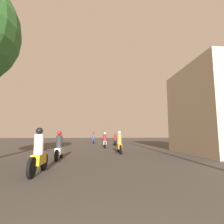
{
  "coord_description": "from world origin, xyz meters",
  "views": [
    {
      "loc": [
        0.23,
        -0.53,
        1.4
      ],
      "look_at": [
        1.75,
        17.41,
        3.64
      ],
      "focal_mm": 28.0,
      "sensor_mm": 36.0,
      "label": 1
    }
  ],
  "objects_px": {
    "motorcycle_silver": "(105,142)",
    "building_right_near": "(224,110)",
    "motorcycle_blue": "(93,139)",
    "motorcycle_yellow": "(39,155)",
    "motorcycle_white": "(59,148)",
    "motorcycle_orange": "(119,144)",
    "motorcycle_black": "(115,141)"
  },
  "relations": [
    {
      "from": "motorcycle_blue",
      "to": "building_right_near",
      "type": "height_order",
      "value": "building_right_near"
    },
    {
      "from": "motorcycle_yellow",
      "to": "motorcycle_black",
      "type": "distance_m",
      "value": 14.87
    },
    {
      "from": "motorcycle_blue",
      "to": "motorcycle_white",
      "type": "bearing_deg",
      "value": -91.77
    },
    {
      "from": "motorcycle_silver",
      "to": "motorcycle_blue",
      "type": "distance_m",
      "value": 8.43
    },
    {
      "from": "motorcycle_orange",
      "to": "building_right_near",
      "type": "height_order",
      "value": "building_right_near"
    },
    {
      "from": "motorcycle_orange",
      "to": "motorcycle_blue",
      "type": "relative_size",
      "value": 1.04
    },
    {
      "from": "motorcycle_white",
      "to": "motorcycle_yellow",
      "type": "bearing_deg",
      "value": -92.75
    },
    {
      "from": "motorcycle_white",
      "to": "motorcycle_black",
      "type": "distance_m",
      "value": 11.6
    },
    {
      "from": "motorcycle_white",
      "to": "motorcycle_silver",
      "type": "distance_m",
      "value": 8.29
    },
    {
      "from": "motorcycle_yellow",
      "to": "motorcycle_blue",
      "type": "xyz_separation_m",
      "value": [
        1.53,
        19.58,
        0.01
      ]
    },
    {
      "from": "motorcycle_silver",
      "to": "motorcycle_white",
      "type": "bearing_deg",
      "value": -116.48
    },
    {
      "from": "motorcycle_orange",
      "to": "motorcycle_black",
      "type": "bearing_deg",
      "value": 77.4
    },
    {
      "from": "motorcycle_orange",
      "to": "motorcycle_black",
      "type": "relative_size",
      "value": 1.02
    },
    {
      "from": "motorcycle_orange",
      "to": "motorcycle_yellow",
      "type": "bearing_deg",
      "value": -129.34
    },
    {
      "from": "motorcycle_black",
      "to": "motorcycle_blue",
      "type": "xyz_separation_m",
      "value": [
        -2.66,
        5.31,
        0.08
      ]
    },
    {
      "from": "motorcycle_yellow",
      "to": "building_right_near",
      "type": "xyz_separation_m",
      "value": [
        11.18,
        5.29,
        2.46
      ]
    },
    {
      "from": "motorcycle_orange",
      "to": "motorcycle_silver",
      "type": "height_order",
      "value": "motorcycle_orange"
    },
    {
      "from": "motorcycle_silver",
      "to": "building_right_near",
      "type": "xyz_separation_m",
      "value": [
        8.36,
        -5.95,
        2.49
      ]
    },
    {
      "from": "motorcycle_orange",
      "to": "motorcycle_blue",
      "type": "bearing_deg",
      "value": 90.2
    },
    {
      "from": "motorcycle_silver",
      "to": "motorcycle_blue",
      "type": "relative_size",
      "value": 0.94
    },
    {
      "from": "motorcycle_white",
      "to": "motorcycle_orange",
      "type": "relative_size",
      "value": 0.86
    },
    {
      "from": "motorcycle_orange",
      "to": "motorcycle_blue",
      "type": "xyz_separation_m",
      "value": [
        -2.13,
        13.35,
        0.02
      ]
    },
    {
      "from": "motorcycle_orange",
      "to": "motorcycle_silver",
      "type": "xyz_separation_m",
      "value": [
        -0.84,
        5.02,
        -0.02
      ]
    },
    {
      "from": "motorcycle_orange",
      "to": "motorcycle_white",
      "type": "bearing_deg",
      "value": -151.91
    },
    {
      "from": "motorcycle_silver",
      "to": "motorcycle_orange",
      "type": "bearing_deg",
      "value": -87.0
    },
    {
      "from": "building_right_near",
      "to": "motorcycle_silver",
      "type": "bearing_deg",
      "value": 144.54
    },
    {
      "from": "motorcycle_silver",
      "to": "building_right_near",
      "type": "relative_size",
      "value": 0.3
    },
    {
      "from": "motorcycle_white",
      "to": "motorcycle_black",
      "type": "height_order",
      "value": "motorcycle_white"
    },
    {
      "from": "motorcycle_yellow",
      "to": "motorcycle_black",
      "type": "bearing_deg",
      "value": 77.93
    },
    {
      "from": "motorcycle_yellow",
      "to": "motorcycle_blue",
      "type": "height_order",
      "value": "motorcycle_blue"
    },
    {
      "from": "motorcycle_yellow",
      "to": "motorcycle_white",
      "type": "bearing_deg",
      "value": 94.57
    },
    {
      "from": "motorcycle_orange",
      "to": "building_right_near",
      "type": "relative_size",
      "value": 0.34
    }
  ]
}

